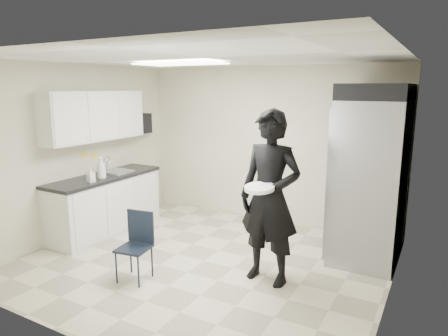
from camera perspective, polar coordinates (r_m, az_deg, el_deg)
The scene contains 21 objects.
floor at distance 5.43m, azimuth -2.86°, elevation -13.09°, with size 4.50×4.50×0.00m, color #BFB496.
ceiling at distance 4.95m, azimuth -3.17°, elevation 15.43°, with size 4.50×4.50×0.00m, color white.
back_wall at distance 6.78m, azimuth 6.03°, elevation 3.31°, with size 4.50×4.50×0.00m, color beige.
left_wall at distance 6.50m, azimuth -20.06°, elevation 2.31°, with size 4.00×4.00×0.00m, color beige.
right_wall at distance 4.30m, azimuth 23.29°, elevation -2.33°, with size 4.00×4.00×0.00m, color beige.
ceiling_panel at distance 5.61m, azimuth -6.26°, elevation 14.61°, with size 1.20×0.60×0.02m, color white.
lower_counter at distance 6.60m, azimuth -16.52°, elevation -5.08°, with size 0.60×1.90×0.86m, color silver.
countertop at distance 6.49m, azimuth -16.75°, elevation -1.23°, with size 0.64×1.95×0.05m, color black.
sink at distance 6.65m, azimuth -15.08°, elevation -0.96°, with size 0.42×0.40×0.14m, color gray.
faucet at distance 6.76m, azimuth -16.36°, elevation 0.46°, with size 0.02×0.02×0.24m, color silver.
upper_cabinets at distance 6.45m, azimuth -18.01°, elevation 7.08°, with size 0.35×1.80×0.75m, color silver.
towel_dispenser at distance 7.33m, azimuth -11.66°, elevation 6.26°, with size 0.22×0.30×0.35m, color black.
notice_sticker_left at distance 6.57m, azimuth -19.33°, elevation 1.75°, with size 0.00×0.12×0.07m, color yellow.
notice_sticker_right at distance 6.71m, azimuth -18.03°, elevation 1.68°, with size 0.00×0.12×0.07m, color yellow.
commercial_fridge at distance 5.64m, azimuth 20.29°, elevation -1.60°, with size 0.80×1.35×2.10m, color gray.
fridge_compressor at distance 5.51m, azimuth 21.13°, elevation 10.13°, with size 0.80×1.35×0.20m, color black.
folding_chair at distance 4.90m, azimuth -12.78°, elevation -11.16°, with size 0.35×0.35×0.79m, color black.
man_tuxedo at distance 4.61m, azimuth 6.57°, elevation -4.25°, with size 0.74×0.50×2.03m, color black.
bucket_lid at distance 4.35m, azimuth 5.08°, elevation -2.86°, with size 0.33×0.33×0.04m, color white.
soap_bottle_a at distance 6.23m, azimuth -17.11°, elevation 0.02°, with size 0.13×0.13×0.33m, color white.
soap_bottle_b at distance 6.05m, azimuth -18.50°, elevation -0.98°, with size 0.09×0.09×0.21m, color #ADAEB9.
Camera 1 is at (2.64, -4.18, 2.26)m, focal length 32.00 mm.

